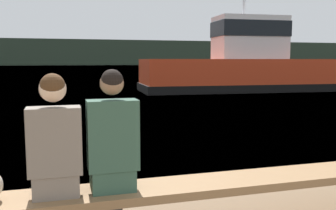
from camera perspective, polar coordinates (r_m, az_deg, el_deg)
name	(u,v)px	position (r m, az deg, el deg)	size (l,w,h in m)	color
water_surface	(64,65)	(124.32, -15.61, 5.87)	(240.00, 240.00, 0.00)	#426B8E
far_shoreline	(63,52)	(127.89, -15.69, 7.72)	(600.00, 12.00, 8.18)	#2D3D2D
bench_main	(112,199)	(3.37, -8.55, -14.04)	(6.78, 0.48, 0.47)	brown
person_left	(55,143)	(3.20, -16.88, -5.52)	(0.42, 0.37, 1.01)	#70665B
person_right	(113,139)	(3.22, -8.45, -5.12)	(0.42, 0.37, 1.04)	#2D4C3D
tugboat_red	(242,68)	(19.95, 11.20, 5.62)	(10.51, 4.04, 6.29)	red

